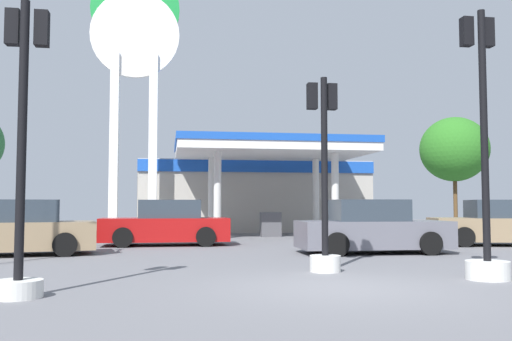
% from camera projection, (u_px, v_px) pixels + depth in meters
% --- Properties ---
extents(ground_plane, '(90.00, 90.00, 0.00)m').
position_uv_depth(ground_plane, '(342.00, 288.00, 9.48)').
color(ground_plane, slate).
rests_on(ground_plane, ground).
extents(gas_station, '(12.20, 11.54, 4.34)m').
position_uv_depth(gas_station, '(253.00, 192.00, 30.46)').
color(gas_station, '#ADA89E').
rests_on(gas_station, ground).
extents(station_pole_sign, '(4.23, 0.56, 13.01)m').
position_uv_depth(station_pole_sign, '(135.00, 61.00, 26.84)').
color(station_pole_sign, white).
rests_on(station_pole_sign, ground).
extents(car_0, '(4.48, 2.06, 1.60)m').
position_uv_depth(car_0, '(166.00, 225.00, 19.77)').
color(car_0, black).
rests_on(car_0, ground).
extents(car_1, '(4.43, 2.07, 1.58)m').
position_uv_depth(car_1, '(372.00, 229.00, 16.50)').
color(car_1, black).
rests_on(car_1, ground).
extents(car_2, '(4.62, 2.57, 1.57)m').
position_uv_depth(car_2, '(15.00, 230.00, 15.77)').
color(car_2, black).
rests_on(car_2, ground).
extents(car_3, '(4.78, 2.84, 1.60)m').
position_uv_depth(car_3, '(497.00, 225.00, 19.72)').
color(car_3, black).
rests_on(car_3, ground).
extents(traffic_signal_0, '(0.82, 0.82, 5.20)m').
position_uv_depth(traffic_signal_0, '(485.00, 196.00, 10.71)').
color(traffic_signal_0, silver).
rests_on(traffic_signal_0, ground).
extents(traffic_signal_2, '(0.73, 0.73, 4.61)m').
position_uv_depth(traffic_signal_2, '(21.00, 185.00, 8.63)').
color(traffic_signal_2, silver).
rests_on(traffic_signal_2, ground).
extents(traffic_signal_3, '(0.65, 0.68, 4.17)m').
position_uv_depth(traffic_signal_3, '(324.00, 199.00, 11.96)').
color(traffic_signal_3, silver).
rests_on(traffic_signal_3, ground).
extents(tree_1, '(3.51, 3.51, 6.25)m').
position_uv_depth(tree_1, '(208.00, 159.00, 38.10)').
color(tree_1, brown).
rests_on(tree_1, ground).
extents(tree_2, '(4.69, 4.69, 7.54)m').
position_uv_depth(tree_2, '(454.00, 149.00, 38.86)').
color(tree_2, brown).
rests_on(tree_2, ground).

